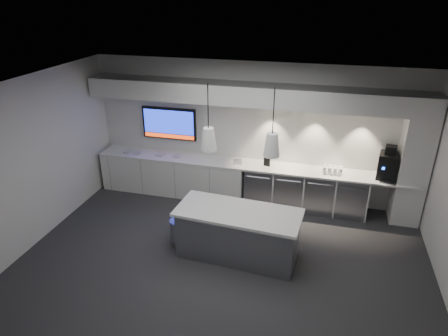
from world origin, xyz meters
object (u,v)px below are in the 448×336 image
(island, at_px, (238,233))
(coffee_machine, at_px, (388,165))
(wall_tv, at_px, (169,123))
(bin, at_px, (180,232))

(island, relative_size, coffee_machine, 3.24)
(island, bearing_deg, wall_tv, 137.26)
(bin, xyz_separation_m, coffee_machine, (3.67, 1.91, 0.93))
(wall_tv, distance_m, island, 3.28)
(wall_tv, height_order, coffee_machine, wall_tv)
(wall_tv, distance_m, coffee_machine, 4.68)
(wall_tv, relative_size, coffee_machine, 1.86)
(wall_tv, height_order, island, wall_tv)
(wall_tv, relative_size, island, 0.57)
(wall_tv, distance_m, bin, 2.72)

